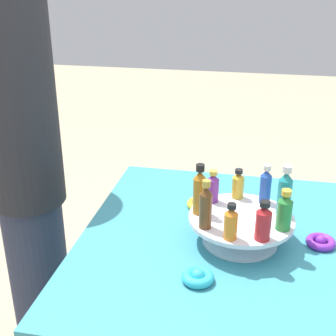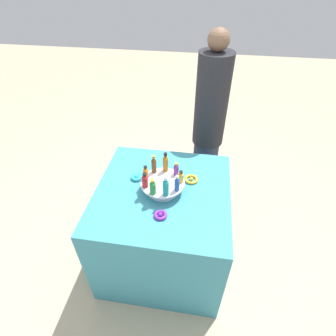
{
  "view_description": "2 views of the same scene",
  "coord_description": "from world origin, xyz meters",
  "px_view_note": "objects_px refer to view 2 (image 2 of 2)",
  "views": [
    {
      "loc": [
        -0.03,
        1.18,
        1.53
      ],
      "look_at": [
        0.23,
        -0.08,
        0.97
      ],
      "focal_mm": 50.0,
      "sensor_mm": 36.0,
      "label": 1
    },
    {
      "loc": [
        -1.28,
        -0.23,
        2.07
      ],
      "look_at": [
        0.07,
        -0.03,
        0.93
      ],
      "focal_mm": 28.0,
      "sensor_mm": 36.0,
      "label": 2
    }
  ],
  "objects_px": {
    "bottle_teal": "(166,187)",
    "ribbon_bow_teal": "(137,177)",
    "ribbon_bow_purple": "(160,215)",
    "display_stand": "(163,185)",
    "bottle_orange": "(146,173)",
    "bottle_red": "(145,181)",
    "person_figure": "(209,127)",
    "bottle_gold": "(181,177)",
    "bottle_purple": "(176,169)",
    "bottle_green": "(153,187)",
    "bottle_blue": "(177,184)",
    "bottle_brown": "(154,165)",
    "bottle_amber": "(166,163)",
    "ribbon_bow_gold": "(191,179)"
  },
  "relations": [
    {
      "from": "bottle_teal",
      "to": "bottle_orange",
      "type": "xyz_separation_m",
      "value": [
        0.14,
        0.16,
        -0.02
      ]
    },
    {
      "from": "bottle_gold",
      "to": "ribbon_bow_teal",
      "type": "bearing_deg",
      "value": 77.34
    },
    {
      "from": "bottle_red",
      "to": "ribbon_bow_teal",
      "type": "relative_size",
      "value": 1.32
    },
    {
      "from": "person_figure",
      "to": "ribbon_bow_gold",
      "type": "bearing_deg",
      "value": 11.0
    },
    {
      "from": "bottle_gold",
      "to": "bottle_green",
      "type": "distance_m",
      "value": 0.21
    },
    {
      "from": "bottle_orange",
      "to": "ribbon_bow_purple",
      "type": "height_order",
      "value": "bottle_orange"
    },
    {
      "from": "ribbon_bow_gold",
      "to": "person_figure",
      "type": "distance_m",
      "value": 0.69
    },
    {
      "from": "bottle_green",
      "to": "ribbon_bow_gold",
      "type": "distance_m",
      "value": 0.36
    },
    {
      "from": "bottle_blue",
      "to": "ribbon_bow_teal",
      "type": "height_order",
      "value": "bottle_blue"
    },
    {
      "from": "bottle_green",
      "to": "ribbon_bow_purple",
      "type": "distance_m",
      "value": 0.18
    },
    {
      "from": "display_stand",
      "to": "ribbon_bow_teal",
      "type": "bearing_deg",
      "value": 66.0
    },
    {
      "from": "bottle_amber",
      "to": "ribbon_bow_purple",
      "type": "relative_size",
      "value": 1.81
    },
    {
      "from": "bottle_gold",
      "to": "ribbon_bow_gold",
      "type": "bearing_deg",
      "value": -29.65
    },
    {
      "from": "bottle_brown",
      "to": "bottle_amber",
      "type": "bearing_deg",
      "value": -70.85
    },
    {
      "from": "bottle_teal",
      "to": "person_figure",
      "type": "distance_m",
      "value": 0.97
    },
    {
      "from": "ribbon_bow_purple",
      "to": "display_stand",
      "type": "bearing_deg",
      "value": 6.0
    },
    {
      "from": "bottle_teal",
      "to": "ribbon_bow_purple",
      "type": "relative_size",
      "value": 1.8
    },
    {
      "from": "bottle_green",
      "to": "person_figure",
      "type": "bearing_deg",
      "value": -19.38
    },
    {
      "from": "bottle_teal",
      "to": "bottle_amber",
      "type": "xyz_separation_m",
      "value": [
        0.24,
        0.04,
        0.0
      ]
    },
    {
      "from": "bottle_green",
      "to": "ribbon_bow_teal",
      "type": "xyz_separation_m",
      "value": [
        0.21,
        0.17,
        -0.12
      ]
    },
    {
      "from": "bottle_green",
      "to": "ribbon_bow_purple",
      "type": "bearing_deg",
      "value": -149.65
    },
    {
      "from": "ribbon_bow_purple",
      "to": "person_figure",
      "type": "distance_m",
      "value": 1.08
    },
    {
      "from": "bottle_brown",
      "to": "person_figure",
      "type": "xyz_separation_m",
      "value": [
        0.72,
        -0.36,
        -0.1
      ]
    },
    {
      "from": "bottle_green",
      "to": "person_figure",
      "type": "distance_m",
      "value": 0.99
    },
    {
      "from": "bottle_blue",
      "to": "bottle_orange",
      "type": "height_order",
      "value": "bottle_blue"
    },
    {
      "from": "bottle_gold",
      "to": "bottle_teal",
      "type": "bearing_deg",
      "value": 149.15
    },
    {
      "from": "bottle_red",
      "to": "bottle_orange",
      "type": "bearing_deg",
      "value": 9.15
    },
    {
      "from": "bottle_teal",
      "to": "ribbon_bow_teal",
      "type": "height_order",
      "value": "bottle_teal"
    },
    {
      "from": "bottle_blue",
      "to": "bottle_red",
      "type": "relative_size",
      "value": 1.1
    },
    {
      "from": "bottle_teal",
      "to": "ribbon_bow_gold",
      "type": "relative_size",
      "value": 1.49
    },
    {
      "from": "bottle_teal",
      "to": "ribbon_bow_teal",
      "type": "distance_m",
      "value": 0.35
    },
    {
      "from": "bottle_green",
      "to": "person_figure",
      "type": "height_order",
      "value": "person_figure"
    },
    {
      "from": "bottle_teal",
      "to": "person_figure",
      "type": "bearing_deg",
      "value": -14.68
    },
    {
      "from": "bottle_brown",
      "to": "bottle_red",
      "type": "height_order",
      "value": "bottle_brown"
    },
    {
      "from": "bottle_green",
      "to": "ribbon_bow_teal",
      "type": "bearing_deg",
      "value": 38.83
    },
    {
      "from": "bottle_red",
      "to": "display_stand",
      "type": "bearing_deg",
      "value": -60.85
    },
    {
      "from": "bottle_amber",
      "to": "ribbon_bow_gold",
      "type": "distance_m",
      "value": 0.23
    },
    {
      "from": "bottle_purple",
      "to": "bottle_brown",
      "type": "bearing_deg",
      "value": 89.15
    },
    {
      "from": "display_stand",
      "to": "bottle_gold",
      "type": "distance_m",
      "value": 0.14
    },
    {
      "from": "display_stand",
      "to": "bottle_red",
      "type": "height_order",
      "value": "bottle_red"
    },
    {
      "from": "bottle_purple",
      "to": "ribbon_bow_teal",
      "type": "relative_size",
      "value": 1.21
    },
    {
      "from": "bottle_blue",
      "to": "bottle_orange",
      "type": "distance_m",
      "value": 0.24
    },
    {
      "from": "display_stand",
      "to": "person_figure",
      "type": "bearing_deg",
      "value": -19.17
    },
    {
      "from": "bottle_orange",
      "to": "bottle_green",
      "type": "xyz_separation_m",
      "value": [
        -0.14,
        -0.08,
        0.01
      ]
    },
    {
      "from": "bottle_orange",
      "to": "bottle_red",
      "type": "distance_m",
      "value": 0.08
    },
    {
      "from": "bottle_teal",
      "to": "ribbon_bow_gold",
      "type": "bearing_deg",
      "value": -30.3
    },
    {
      "from": "display_stand",
      "to": "bottle_red",
      "type": "xyz_separation_m",
      "value": [
        -0.06,
        0.11,
        0.08
      ]
    },
    {
      "from": "bottle_green",
      "to": "ribbon_bow_purple",
      "type": "xyz_separation_m",
      "value": [
        -0.11,
        -0.07,
        -0.12
      ]
    },
    {
      "from": "bottle_gold",
      "to": "bottle_purple",
      "type": "bearing_deg",
      "value": 29.15
    },
    {
      "from": "display_stand",
      "to": "ribbon_bow_purple",
      "type": "distance_m",
      "value": 0.23
    }
  ]
}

